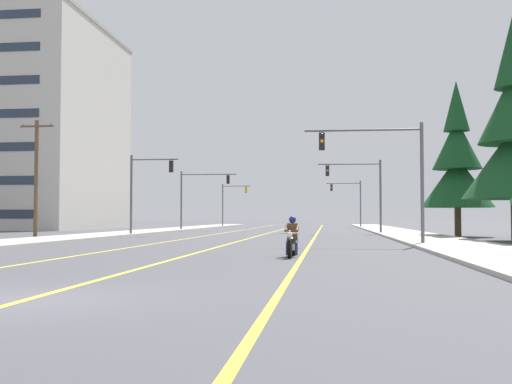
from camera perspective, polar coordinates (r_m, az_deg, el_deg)
The scene contains 15 objects.
ground_plane at distance 11.19m, azimuth -21.55°, elevation -9.57°, with size 400.00×400.00×0.00m, color #47474C.
lane_stripe_center at distance 55.04m, azimuth 1.45°, elevation -3.86°, with size 0.16×100.00×0.01m, color yellow.
lane_stripe_left at distance 55.55m, azimuth -2.66°, elevation -3.85°, with size 0.16×100.00×0.01m, color yellow.
lane_stripe_right at distance 54.80m, azimuth 5.90°, elevation -3.86°, with size 0.16×100.00×0.01m, color yellow.
sidewalk_kerb_right at distance 50.17m, azimuth 13.92°, elevation -3.86°, with size 4.40×110.00×0.14m, color #ADA89E.
sidewalk_kerb_left at distance 52.51m, azimuth -11.70°, elevation -3.81°, with size 4.40×110.00×0.14m, color #ADA89E.
motorcycle_with_rider at distance 21.48m, azimuth 3.44°, elevation -4.63°, with size 0.70×2.19×1.46m.
traffic_signal_near_right at distance 31.04m, azimuth 12.32°, elevation 2.73°, with size 5.98×0.40×6.20m.
traffic_signal_near_left at distance 46.91m, azimuth -10.58°, elevation 0.84°, with size 3.78×0.41×6.20m.
traffic_signal_mid_right at distance 50.76m, azimuth 10.07°, elevation 0.70°, with size 5.26×0.55×6.20m.
traffic_signal_mid_left at distance 62.66m, azimuth -5.58°, elevation 0.13°, with size 5.92×0.38×6.20m.
traffic_signal_far_right at distance 79.79m, azimuth 9.00°, elevation -0.45°, with size 4.54×0.37×6.20m.
traffic_signal_far_left at distance 86.21m, azimuth -2.45°, elevation -0.63°, with size 4.11×0.37×6.20m.
utility_pole_left_near at distance 43.51m, azimuth -20.21°, elevation 1.47°, with size 2.37×0.26×8.03m.
conifer_tree_right_verge_far at distance 45.81m, azimuth 18.60°, elevation 2.47°, with size 5.16×5.16×11.36m.
Camera 1 is at (5.25, -9.77, 1.43)m, focal length 42.00 mm.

